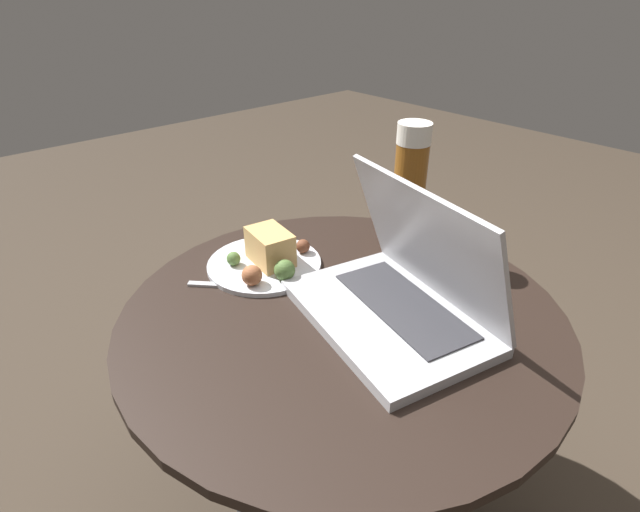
{
  "coord_description": "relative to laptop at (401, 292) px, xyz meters",
  "views": [
    {
      "loc": [
        0.47,
        -0.47,
        0.98
      ],
      "look_at": [
        -0.07,
        0.01,
        0.57
      ],
      "focal_mm": 28.0,
      "sensor_mm": 36.0,
      "label": 1
    }
  ],
  "objects": [
    {
      "name": "laptop",
      "position": [
        0.0,
        0.0,
        0.0
      ],
      "size": [
        0.36,
        0.29,
        0.22
      ],
      "color": "#B2B2B7",
      "rests_on": "table"
    },
    {
      "name": "table",
      "position": [
        -0.07,
        -0.06,
        -0.18
      ],
      "size": [
        0.72,
        0.72,
        0.5
      ],
      "color": "black",
      "rests_on": "ground_plane"
    },
    {
      "name": "ground_plane",
      "position": [
        -0.07,
        -0.06,
        -0.54
      ],
      "size": [
        6.0,
        6.0,
        0.0
      ],
      "primitive_type": "plane",
      "color": "#382D23"
    },
    {
      "name": "beer_glass",
      "position": [
        -0.13,
        0.17,
        0.08
      ],
      "size": [
        0.06,
        0.06,
        0.26
      ],
      "color": "brown",
      "rests_on": "table"
    },
    {
      "name": "snack_plate",
      "position": [
        -0.26,
        -0.07,
        -0.02
      ],
      "size": [
        0.21,
        0.21,
        0.07
      ],
      "color": "silver",
      "rests_on": "table"
    },
    {
      "name": "fork",
      "position": [
        -0.23,
        -0.13,
        -0.04
      ],
      "size": [
        0.15,
        0.14,
        0.0
      ],
      "color": "#B2B2B7",
      "rests_on": "table"
    }
  ]
}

